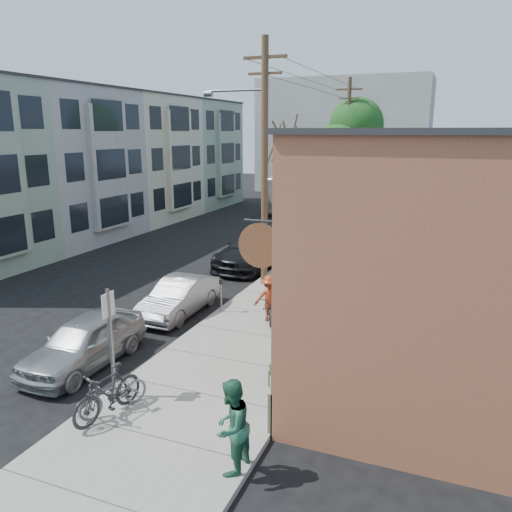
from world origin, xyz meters
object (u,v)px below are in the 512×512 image
at_px(tree_leafy_mid, 335,157).
at_px(patron_grey, 291,329).
at_px(parked_bike_a, 108,393).
at_px(car_3, 288,231).
at_px(car_0, 84,342).
at_px(sign_post, 110,333).
at_px(cyclist, 269,298).
at_px(tree_bare, 280,218).
at_px(tree_leafy_far, 356,125).
at_px(parking_meter_near, 221,290).
at_px(patio_chair_a, 278,369).
at_px(parked_bike_b, 114,393).
at_px(patio_chair_b, 282,372).
at_px(parking_meter_far, 288,245).
at_px(car_4, 309,215).
at_px(car_1, 179,297).
at_px(bus, 298,189).
at_px(utility_pole_near, 263,160).
at_px(car_2, 255,249).
at_px(patron_green, 231,427).

bearing_deg(tree_leafy_mid, patron_grey, -80.74).
xyz_separation_m(parked_bike_a, car_3, (-2.14, 19.99, -0.06)).
relative_size(patron_grey, car_0, 0.39).
height_order(tree_leafy_mid, car_0, tree_leafy_mid).
relative_size(sign_post, cyclist, 1.72).
distance_m(tree_bare, car_3, 8.47).
relative_size(tree_leafy_far, car_3, 1.80).
relative_size(sign_post, car_0, 0.67).
bearing_deg(cyclist, tree_bare, -99.16).
height_order(parking_meter_near, patron_grey, patron_grey).
xyz_separation_m(patio_chair_a, parked_bike_b, (-3.16, -2.62, 0.02)).
bearing_deg(sign_post, patio_chair_b, 27.21).
relative_size(sign_post, tree_bare, 0.52).
height_order(parking_meter_far, car_4, car_4).
relative_size(car_1, bus, 0.34).
relative_size(utility_pole_near, bus, 0.84).
bearing_deg(patio_chair_b, car_0, -173.54).
height_order(patio_chair_a, car_2, car_2).
bearing_deg(patron_grey, car_2, -166.62).
bearing_deg(car_4, car_1, -83.67).
bearing_deg(patron_green, patron_grey, -170.74).
distance_m(utility_pole_near, patio_chair_b, 10.32).
relative_size(patron_green, car_3, 0.39).
height_order(patio_chair_a, parked_bike_a, parked_bike_a).
bearing_deg(car_4, parked_bike_b, -79.34).
relative_size(parking_meter_near, cyclist, 0.76).
distance_m(parking_meter_near, parked_bike_b, 6.97).
xyz_separation_m(parking_meter_far, car_3, (-1.61, 4.99, -0.30)).
xyz_separation_m(tree_bare, patron_grey, (2.91, -7.52, -1.87)).
xyz_separation_m(utility_pole_near, tree_bare, (0.41, 1.04, -2.56)).
bearing_deg(parked_bike_b, car_0, 166.64).
height_order(patio_chair_a, patron_grey, patron_grey).
xyz_separation_m(parking_meter_near, tree_leafy_mid, (0.55, 15.25, 4.05)).
relative_size(tree_leafy_mid, patron_grey, 4.11).
xyz_separation_m(patron_grey, cyclist, (-1.55, 2.43, -0.01)).
bearing_deg(patio_chair_b, car_1, 143.34).
bearing_deg(car_3, car_0, -96.39).
bearing_deg(parked_bike_a, car_1, 118.02).
xyz_separation_m(patio_chair_b, car_1, (-5.31, 4.04, 0.08)).
relative_size(patron_grey, car_2, 0.28).
bearing_deg(car_2, bus, 104.51).
xyz_separation_m(patron_green, car_1, (-5.44, 7.43, -0.43)).
height_order(cyclist, parked_bike_a, cyclist).
distance_m(parking_meter_far, car_4, 10.52).
xyz_separation_m(parking_meter_far, bus, (-5.17, 18.54, 0.68)).
relative_size(parking_meter_far, tree_leafy_mid, 0.18).
height_order(car_3, car_4, car_4).
bearing_deg(tree_bare, utility_pole_near, -111.41).
bearing_deg(patron_grey, sign_post, -55.41).
xyz_separation_m(utility_pole_near, parked_bike_b, (0.38, -10.83, -4.80)).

